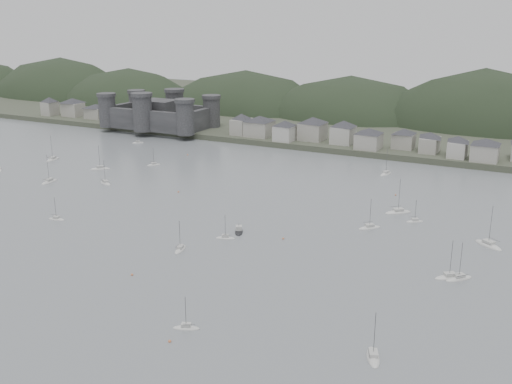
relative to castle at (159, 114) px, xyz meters
The scene contains 9 objects.
ground 216.45m from the castle, 56.28° to the right, with size 900.00×900.00×0.00m, color slate.
far_shore_land 166.61m from the castle, 43.83° to the left, with size 900.00×250.00×3.00m, color #383D2D.
forested_ridge 155.26m from the castle, 35.67° to the left, with size 851.55×103.94×102.57m.
castle is the anchor object (origin of this frame).
waterfront_town 170.64m from the castle, ahead, with size 451.48×28.46×12.92m.
sailboat_lead 161.92m from the castle, 65.98° to the right, with size 6.43×2.89×8.52m.
moored_fleet 158.98m from the castle, 45.24° to the right, with size 256.65×173.47×13.59m.
motor_launch_far 181.55m from the castle, 45.63° to the right, with size 5.51×7.42×3.70m.
mooring_buoys 175.05m from the castle, 45.85° to the right, with size 172.62×149.44×0.70m.
Camera 1 is at (92.83, -103.01, 65.63)m, focal length 41.10 mm.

